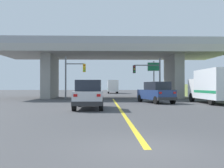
{
  "coord_description": "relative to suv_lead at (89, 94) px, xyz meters",
  "views": [
    {
      "loc": [
        -1.09,
        -6.45,
        1.59
      ],
      "look_at": [
        -0.23,
        22.72,
        1.86
      ],
      "focal_mm": 41.57,
      "sensor_mm": 36.0,
      "label": 1
    }
  ],
  "objects": [
    {
      "name": "overpass_bridge",
      "position": [
        2.18,
        17.61,
        4.5
      ],
      "size": [
        30.19,
        10.31,
        7.65
      ],
      "color": "#A8A59E",
      "rests_on": "ground"
    },
    {
      "name": "traffic_signal_farside",
      "position": [
        -2.63,
        11.93,
        2.1
      ],
      "size": [
        2.42,
        0.36,
        5.09
      ],
      "color": "#56595E",
      "rests_on": "ground"
    },
    {
      "name": "lane_divider_stripe",
      "position": [
        2.18,
        1.32,
        -1.01
      ],
      "size": [
        0.2,
        26.65,
        0.01
      ],
      "primitive_type": "cube",
      "color": "yellow",
      "rests_on": "ground"
    },
    {
      "name": "highway_sign",
      "position": [
        7.38,
        14.2,
        2.53
      ],
      "size": [
        1.66,
        0.17,
        4.79
      ],
      "color": "#56595E",
      "rests_on": "ground"
    },
    {
      "name": "ground",
      "position": [
        2.18,
        17.61,
        -1.02
      ],
      "size": [
        160.0,
        160.0,
        0.0
      ],
      "primitive_type": "plane",
      "color": "#424244"
    },
    {
      "name": "semi_truck_distant",
      "position": [
        3.0,
        41.04,
        0.57
      ],
      "size": [
        2.33,
        6.87,
        3.0
      ],
      "color": "red",
      "rests_on": "ground"
    },
    {
      "name": "suv_crossing",
      "position": [
        6.04,
        6.27,
        -0.0
      ],
      "size": [
        3.04,
        5.11,
        2.02
      ],
      "rotation": [
        0.0,
        0.0,
        0.26
      ],
      "color": "navy",
      "rests_on": "ground"
    },
    {
      "name": "traffic_signal_nearside",
      "position": [
        6.6,
        12.64,
        2.1
      ],
      "size": [
        3.36,
        0.36,
        5.02
      ],
      "color": "#56595E",
      "rests_on": "ground"
    },
    {
      "name": "suv_lead",
      "position": [
        0.0,
        0.0,
        0.0
      ],
      "size": [
        1.99,
        4.82,
        2.02
      ],
      "color": "silver",
      "rests_on": "ground"
    },
    {
      "name": "box_truck",
      "position": [
        11.12,
        5.12,
        0.63
      ],
      "size": [
        2.33,
        7.19,
        3.14
      ],
      "color": "silver",
      "rests_on": "ground"
    }
  ]
}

